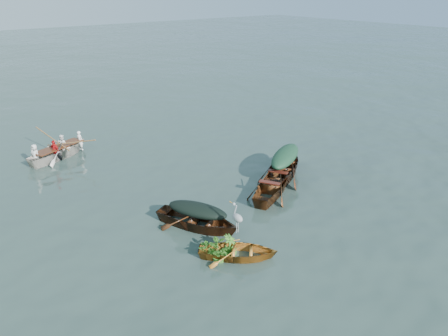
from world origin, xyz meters
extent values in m
plane|color=#31453F|center=(0.00, 0.00, 0.00)|extent=(140.00, 140.00, 0.00)
imported|color=#B67323|center=(-2.17, -2.41, 0.00)|extent=(2.85, 2.73, 0.72)
imported|color=#43260F|center=(-2.13, -0.37, 0.00)|extent=(2.84, 3.91, 0.92)
imported|color=#542B13|center=(2.87, 0.77, 0.00)|extent=(5.00, 3.78, 1.18)
imported|color=brown|center=(1.50, -0.02, 0.00)|extent=(4.45, 3.27, 1.01)
imported|color=silver|center=(-3.51, 8.28, 0.00)|extent=(4.42, 2.83, 1.01)
ellipsoid|color=black|center=(-2.13, -0.37, 0.66)|extent=(1.56, 2.15, 0.40)
ellipsoid|color=#193E28|center=(2.87, 0.77, 0.85)|extent=(2.75, 2.08, 0.52)
imported|color=#295F19|center=(-2.56, -2.02, 0.66)|extent=(1.14, 1.12, 0.60)
imported|color=white|center=(-3.51, 8.28, 0.89)|extent=(3.19, 2.21, 0.76)
camera|label=1|loc=(-8.84, -10.29, 7.12)|focal=35.00mm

